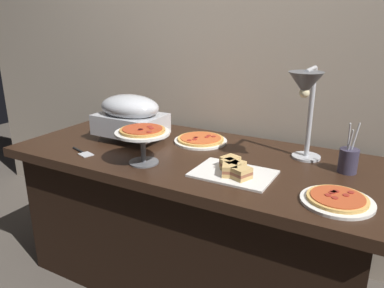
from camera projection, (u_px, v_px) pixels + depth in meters
name	position (u px, v px, depth m)	size (l,w,h in m)	color
ground_plane	(195.00, 277.00, 2.16)	(8.00, 8.00, 0.00)	#4C443D
back_wall	(236.00, 58.00, 2.19)	(4.40, 0.04, 2.40)	#B7A893
buffet_table	(195.00, 218.00, 2.04)	(1.90, 0.84, 0.76)	black
chafing_dish	(130.00, 115.00, 2.09)	(0.37, 0.26, 0.26)	#B7BABF
heat_lamp	(306.00, 93.00, 1.64)	(0.15, 0.32, 0.45)	#B7BABF
pizza_plate_front	(337.00, 200.00, 1.40)	(0.27, 0.27, 0.03)	white
pizza_plate_center	(201.00, 140.00, 2.10)	(0.30, 0.30, 0.03)	white
pizza_plate_raised_stand	(143.00, 135.00, 1.75)	(0.26, 0.26, 0.18)	#595B60
sandwich_platter	(233.00, 170.00, 1.65)	(0.35, 0.25, 0.06)	white
sauce_cup_near	(102.00, 125.00, 2.37)	(0.07, 0.07, 0.04)	black
utensil_holder	(348.00, 160.00, 1.67)	(0.08, 0.08, 0.23)	#383347
serving_spatula	(82.00, 152.00, 1.93)	(0.17, 0.08, 0.01)	#B7BABF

